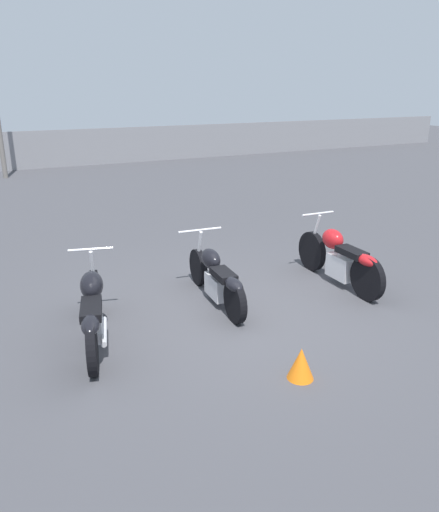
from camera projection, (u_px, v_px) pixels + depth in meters
ground_plane at (240, 313)px, 7.04m from camera, size 60.00×60.00×0.00m
fence_back at (57, 149)px, 19.19m from camera, size 40.00×0.04×1.42m
motorcycle_slot_0 at (93, 309)px, 6.13m from camera, size 0.79×2.15×1.00m
motorcycle_slot_1 at (217, 278)px, 7.25m from camera, size 0.70×2.04×0.95m
motorcycle_slot_2 at (340, 258)px, 7.91m from camera, size 0.61×2.09×1.04m
traffic_cone_near at (301, 363)px, 5.42m from camera, size 0.30×0.30×0.36m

